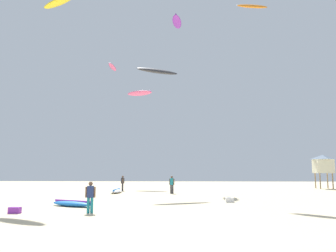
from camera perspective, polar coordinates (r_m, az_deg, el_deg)
ground_plane at (r=11.61m, az=-4.57°, el=-18.26°), size 120.00×120.00×0.00m
person_foreground at (r=18.13m, az=-13.03°, el=-11.28°), size 0.53×0.36×1.60m
person_midground at (r=37.37m, az=-7.70°, el=-9.40°), size 0.37×0.53×1.65m
person_left at (r=32.88m, az=0.65°, el=-9.68°), size 0.51×0.38×1.68m
kite_grounded_near at (r=34.19m, az=-8.74°, el=-10.84°), size 0.97×3.35×0.42m
kite_grounded_mid at (r=21.83m, az=-15.86°, el=-12.52°), size 3.25×2.24×0.39m
lifeguard_tower at (r=46.16m, az=24.78°, el=-5.83°), size 2.30×2.30×4.15m
cooler_box at (r=24.19m, az=10.41°, el=-12.23°), size 0.56×0.36×0.32m
gear_bag at (r=19.33m, az=-24.55°, el=-12.86°), size 0.56×0.36×0.32m
kite_aloft_2 at (r=32.59m, az=-1.80°, el=9.27°), size 4.32×3.07×0.84m
kite_aloft_3 at (r=46.63m, az=1.52°, el=17.23°), size 1.41×4.16×0.54m
kite_aloft_4 at (r=34.20m, az=14.10°, el=19.09°), size 3.05×1.30×0.73m
kite_aloft_5 at (r=47.29m, az=-4.85°, el=5.58°), size 3.86×2.25×0.78m
kite_aloft_6 at (r=53.22m, az=-9.40°, el=9.83°), size 1.24×3.79×0.74m
kite_aloft_7 at (r=31.33m, az=-18.10°, el=19.35°), size 3.72×2.93×0.58m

